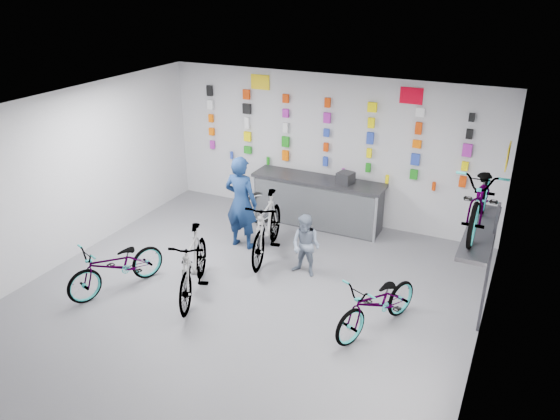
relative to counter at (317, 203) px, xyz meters
The scene contains 20 objects.
floor 3.57m from the counter, 90.00° to the right, with size 8.00×8.00×0.00m, color #56575C.
ceiling 4.34m from the counter, 90.00° to the right, with size 8.00×8.00×0.00m, color white.
wall_back 1.11m from the counter, 90.00° to the left, with size 7.00×7.00×0.00m, color silver.
wall_left 5.08m from the counter, 134.67° to the right, with size 8.00×8.00×0.00m, color silver.
wall_right 5.08m from the counter, 45.33° to the right, with size 8.00×8.00×0.00m, color silver.
counter is the anchor object (origin of this frame).
merch_wall 1.38m from the counter, 90.23° to the left, with size 5.55×0.08×1.56m.
wall_bracket 4.18m from the counter, 35.12° to the right, with size 0.39×1.90×2.00m.
sign_left 2.73m from the counter, 163.67° to the left, with size 0.42×0.02×0.30m, color yellow.
sign_right 2.78m from the counter, 15.36° to the left, with size 0.42×0.02×0.30m, color red.
sign_side 4.72m from the counter, 33.92° to the right, with size 0.02×0.40×0.30m, color yellow.
bike_left 4.23m from the counter, 117.95° to the right, with size 0.59×1.68×0.88m, color gray.
bike_center 3.41m from the counter, 103.14° to the right, with size 0.52×1.83×1.10m, color gray.
bike_right 3.66m from the counter, 54.36° to the right, with size 0.59×1.68×0.88m, color gray.
bike_service 1.67m from the counter, 101.13° to the right, with size 0.55×1.93×1.16m, color gray.
bike_wall 4.30m from the counter, 35.76° to the right, with size 0.63×1.80×0.95m, color gray.
clerk 1.80m from the counter, 121.65° to the right, with size 0.65×0.43×1.78m, color navy.
customer 2.05m from the counter, 73.51° to the right, with size 0.53×0.42×1.10m, color slate.
spare_wheel 1.19m from the counter, 161.61° to the right, with size 0.72×0.52×0.65m.
register 0.85m from the counter, ahead, with size 0.28×0.30×0.22m, color black.
Camera 1 is at (3.71, -5.99, 4.80)m, focal length 35.00 mm.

